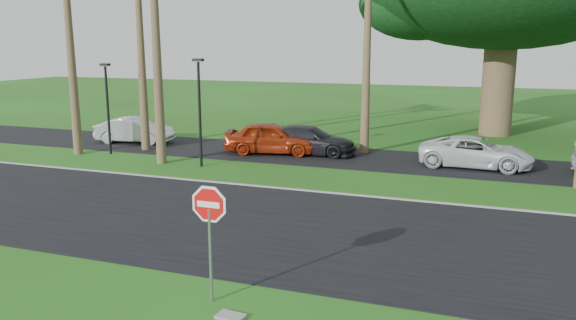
# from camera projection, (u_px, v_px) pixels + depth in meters

# --- Properties ---
(ground) EXTENTS (120.00, 120.00, 0.00)m
(ground) POSITION_uv_depth(u_px,v_px,m) (248.00, 249.00, 14.64)
(ground) COLOR #254A12
(ground) RESTS_ON ground
(road) EXTENTS (120.00, 8.00, 0.02)m
(road) POSITION_uv_depth(u_px,v_px,m) (276.00, 226.00, 16.47)
(road) COLOR black
(road) RESTS_ON ground
(parking_strip) EXTENTS (120.00, 5.00, 0.02)m
(parking_strip) POSITION_uv_depth(u_px,v_px,m) (357.00, 158.00, 26.13)
(parking_strip) COLOR black
(parking_strip) RESTS_ON ground
(curb) EXTENTS (120.00, 0.12, 0.06)m
(curb) POSITION_uv_depth(u_px,v_px,m) (316.00, 192.00, 20.20)
(curb) COLOR gray
(curb) RESTS_ON ground
(stop_sign_near) EXTENTS (1.05, 0.07, 2.62)m
(stop_sign_near) POSITION_uv_depth(u_px,v_px,m) (209.00, 220.00, 11.34)
(stop_sign_near) COLOR gray
(stop_sign_near) RESTS_ON ground
(streetlight_left) EXTENTS (0.45, 0.25, 4.34)m
(streetlight_left) POSITION_uv_depth(u_px,v_px,m) (107.00, 102.00, 26.70)
(streetlight_left) COLOR black
(streetlight_left) RESTS_ON ground
(streetlight_right) EXTENTS (0.45, 0.25, 4.64)m
(streetlight_right) POSITION_uv_depth(u_px,v_px,m) (200.00, 106.00, 23.92)
(streetlight_right) COLOR black
(streetlight_right) RESTS_ON ground
(car_silver) EXTENTS (4.29, 2.13, 1.35)m
(car_silver) POSITION_uv_depth(u_px,v_px,m) (135.00, 131.00, 30.02)
(car_silver) COLOR silver
(car_silver) RESTS_ON ground
(car_red) EXTENTS (4.74, 2.63, 1.53)m
(car_red) POSITION_uv_depth(u_px,v_px,m) (271.00, 138.00, 27.09)
(car_red) COLOR #99270C
(car_red) RESTS_ON ground
(car_dark) EXTENTS (4.63, 1.93, 1.34)m
(car_dark) POSITION_uv_depth(u_px,v_px,m) (309.00, 140.00, 27.01)
(car_dark) COLOR black
(car_dark) RESTS_ON ground
(car_minivan) EXTENTS (4.79, 2.34, 1.31)m
(car_minivan) POSITION_uv_depth(u_px,v_px,m) (476.00, 153.00, 24.09)
(car_minivan) COLOR silver
(car_minivan) RESTS_ON ground
(utility_slab) EXTENTS (0.58, 0.40, 0.06)m
(utility_slab) POSITION_uv_depth(u_px,v_px,m) (231.00, 316.00, 10.98)
(utility_slab) COLOR gray
(utility_slab) RESTS_ON ground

